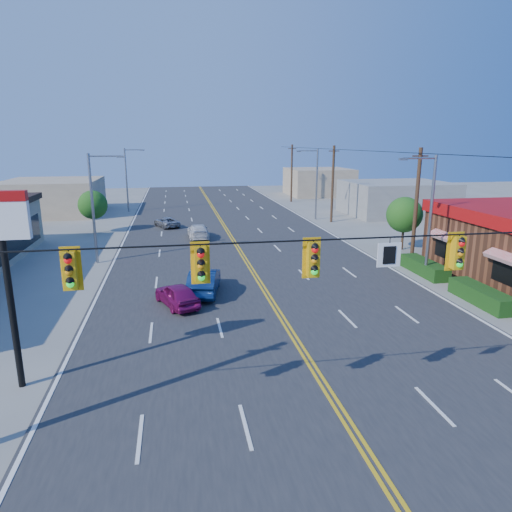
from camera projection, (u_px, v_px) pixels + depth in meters
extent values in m
plane|color=gray|center=(343.00, 417.00, 14.97)|extent=(160.00, 160.00, 0.00)
cube|color=#2D2D30|center=(247.00, 262.00, 34.05)|extent=(20.00, 120.00, 0.06)
cylinder|color=black|center=(353.00, 239.00, 13.51)|extent=(24.00, 0.05, 0.05)
cube|color=white|center=(389.00, 255.00, 13.85)|extent=(0.75, 0.04, 0.75)
cube|color=#D89E0C|center=(70.00, 270.00, 12.27)|extent=(0.55, 0.34, 1.25)
cube|color=#D89E0C|center=(201.00, 264.00, 12.87)|extent=(0.55, 0.34, 1.25)
cube|color=#D89E0C|center=(313.00, 259.00, 13.44)|extent=(0.55, 0.34, 1.25)
cube|color=#D89E0C|center=(458.00, 253.00, 14.25)|extent=(0.55, 0.34, 1.25)
cube|color=#194214|center=(450.00, 280.00, 28.29)|extent=(1.20, 9.00, 0.90)
cylinder|color=black|center=(12.00, 310.00, 16.16)|extent=(0.24, 0.24, 6.00)
cube|color=white|center=(0.00, 221.00, 15.38)|extent=(1.90, 0.30, 1.30)
cylinder|color=gray|center=(430.00, 219.00, 29.25)|extent=(0.20, 0.20, 8.00)
cylinder|color=gray|center=(420.00, 158.00, 28.13)|extent=(2.20, 0.12, 0.12)
cube|color=gray|center=(403.00, 159.00, 27.96)|extent=(0.50, 0.25, 0.15)
cylinder|color=gray|center=(317.00, 185.00, 52.16)|extent=(0.20, 0.20, 8.00)
cylinder|color=gray|center=(308.00, 151.00, 51.04)|extent=(2.20, 0.12, 0.12)
cube|color=gray|center=(299.00, 151.00, 50.86)|extent=(0.50, 0.25, 0.15)
cylinder|color=gray|center=(93.00, 210.00, 33.10)|extent=(0.20, 0.20, 8.00)
cylinder|color=gray|center=(104.00, 156.00, 32.36)|extent=(2.20, 0.12, 0.12)
cube|color=gray|center=(120.00, 157.00, 32.56)|extent=(0.50, 0.25, 0.15)
cylinder|color=gray|center=(127.00, 180.00, 57.92)|extent=(0.20, 0.20, 8.00)
cylinder|color=gray|center=(133.00, 150.00, 57.18)|extent=(2.20, 0.12, 0.12)
cube|color=gray|center=(143.00, 150.00, 57.38)|extent=(0.50, 0.25, 0.15)
cylinder|color=#47301E|center=(416.00, 206.00, 33.22)|extent=(0.28, 0.28, 8.40)
cylinder|color=#47301E|center=(333.00, 184.00, 50.40)|extent=(0.28, 0.28, 8.40)
cylinder|color=#47301E|center=(292.00, 174.00, 67.59)|extent=(0.28, 0.28, 8.40)
cylinder|color=#47301E|center=(403.00, 237.00, 38.03)|extent=(0.20, 0.20, 2.10)
sphere|color=#235B19|center=(404.00, 215.00, 37.57)|extent=(2.94, 2.94, 2.94)
cylinder|color=#47301E|center=(94.00, 223.00, 44.94)|extent=(0.20, 0.20, 2.00)
sphere|color=#235B19|center=(93.00, 205.00, 44.50)|extent=(2.80, 2.80, 2.80)
cube|color=gray|center=(396.00, 198.00, 56.44)|extent=(12.00, 10.00, 4.00)
cube|color=tan|center=(53.00, 197.00, 56.83)|extent=(11.00, 12.00, 4.20)
cube|color=tan|center=(319.00, 182.00, 76.88)|extent=(10.00, 10.00, 4.40)
imported|color=#7E0E51|center=(177.00, 296.00, 24.86)|extent=(2.74, 4.00, 1.27)
imported|color=navy|center=(204.00, 282.00, 26.91)|extent=(2.38, 4.73, 1.49)
imported|color=silver|center=(198.00, 232.00, 42.41)|extent=(1.95, 4.51, 1.29)
imported|color=#9B9B9F|center=(167.00, 223.00, 47.92)|extent=(3.04, 4.19, 1.06)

